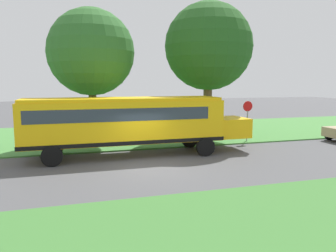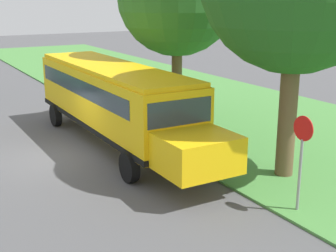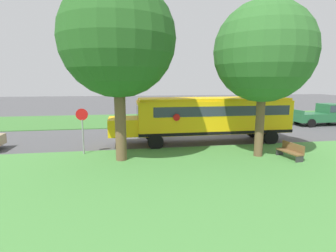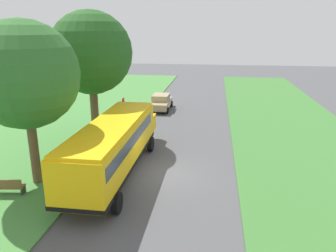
{
  "view_description": "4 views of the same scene",
  "coord_description": "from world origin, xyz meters",
  "views": [
    {
      "loc": [
        14.57,
        -3.42,
        3.98
      ],
      "look_at": [
        -0.94,
        1.23,
        1.81
      ],
      "focal_mm": 35.0,
      "sensor_mm": 36.0,
      "label": 1
    },
    {
      "loc": [
        4.4,
        16.31,
        5.73
      ],
      "look_at": [
        -2.82,
        3.79,
        1.74
      ],
      "focal_mm": 50.0,
      "sensor_mm": 36.0,
      "label": 2
    },
    {
      "loc": [
        -20.09,
        5.38,
        4.27
      ],
      "look_at": [
        -1.71,
        2.36,
        1.09
      ],
      "focal_mm": 28.0,
      "sensor_mm": 36.0,
      "label": 3
    },
    {
      "loc": [
        2.6,
        -16.94,
        8.0
      ],
      "look_at": [
        -0.32,
        3.25,
        1.91
      ],
      "focal_mm": 35.0,
      "sensor_mm": 36.0,
      "label": 4
    }
  ],
  "objects": [
    {
      "name": "oak_tree_beside_bus",
      "position": [
        -6.63,
        -2.08,
        5.8
      ],
      "size": [
        5.38,
        5.38,
        8.52
      ],
      "color": "brown",
      "rests_on": "ground"
    },
    {
      "name": "school_bus",
      "position": [
        -2.79,
        -0.37,
        1.92
      ],
      "size": [
        2.84,
        12.42,
        3.16
      ],
      "color": "yellow",
      "rests_on": "ground"
    },
    {
      "name": "grass_verge",
      "position": [
        -10.0,
        0.0,
        0.04
      ],
      "size": [
        12.0,
        80.0,
        0.08
      ],
      "primitive_type": "cube",
      "color": "#47843D",
      "rests_on": "ground"
    },
    {
      "name": "stop_sign",
      "position": [
        -4.6,
        7.84,
        1.74
      ],
      "size": [
        0.08,
        0.68,
        2.74
      ],
      "color": "gray",
      "rests_on": "ground"
    },
    {
      "name": "oak_tree_roadside_mid",
      "position": [
        -6.12,
        5.49,
        6.36
      ],
      "size": [
        5.88,
        5.88,
        9.3
      ],
      "color": "brown",
      "rests_on": "ground"
    },
    {
      "name": "park_bench",
      "position": [
        -7.4,
        -3.55,
        0.47
      ],
      "size": [
        1.65,
        0.72,
        0.92
      ],
      "color": "brown",
      "rests_on": "ground"
    },
    {
      "name": "ground_plane",
      "position": [
        0.0,
        0.0,
        0.0
      ],
      "size": [
        120.0,
        120.0,
        0.0
      ],
      "primitive_type": "plane",
      "color": "#4C4C4F"
    }
  ]
}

